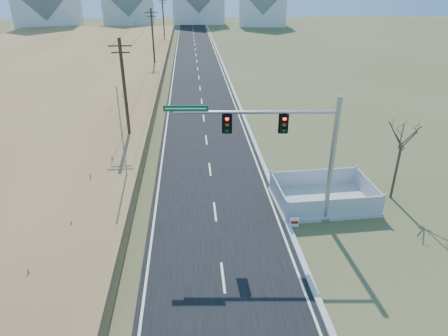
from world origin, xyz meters
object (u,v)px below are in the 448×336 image
at_px(fence_enclosure, 323,199).
at_px(bare_tree, 404,134).
at_px(traffic_signal_mast, 299,149).
at_px(flagpole, 124,152).
at_px(open_sign, 294,222).

height_order(fence_enclosure, bare_tree, bare_tree).
distance_m(traffic_signal_mast, fence_enclosure, 5.28).
relative_size(flagpole, bare_tree, 1.31).
height_order(traffic_signal_mast, flagpole, traffic_signal_mast).
relative_size(traffic_signal_mast, flagpole, 1.31).
relative_size(traffic_signal_mast, fence_enclosure, 1.49).
height_order(open_sign, bare_tree, bare_tree).
distance_m(fence_enclosure, flagpole, 13.23).
bearing_deg(traffic_signal_mast, bare_tree, 21.32).
bearing_deg(open_sign, bare_tree, 26.47).
bearing_deg(flagpole, bare_tree, -7.56).
height_order(open_sign, flagpole, flagpole).
bearing_deg(fence_enclosure, open_sign, -136.94).
height_order(fence_enclosure, flagpole, flagpole).
bearing_deg(bare_tree, traffic_signal_mast, -163.53).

